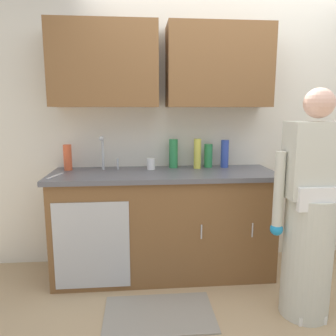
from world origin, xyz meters
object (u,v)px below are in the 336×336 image
(sink, at_px, (106,174))
(bottle_soap, at_px, (208,156))
(person_at_sink, at_px, (310,223))
(bottle_water_short, at_px, (68,157))
(bottle_dish_liquid, at_px, (225,154))
(knife_on_counter, at_px, (55,176))
(cup_by_sink, at_px, (151,164))
(bottle_cleaner_spray, at_px, (197,154))
(bottle_water_tall, at_px, (173,153))

(sink, distance_m, bottle_soap, 0.96)
(person_at_sink, xyz_separation_m, bottle_water_short, (-1.82, 0.88, 0.36))
(bottle_dish_liquid, height_order, knife_on_counter, bottle_dish_liquid)
(person_at_sink, relative_size, bottle_soap, 7.40)
(cup_by_sink, distance_m, knife_on_counter, 0.83)
(person_at_sink, distance_m, cup_by_sink, 1.40)
(sink, bearing_deg, bottle_water_short, 156.55)
(bottle_dish_liquid, height_order, cup_by_sink, bottle_dish_liquid)
(person_at_sink, relative_size, bottle_dish_liquid, 6.28)
(bottle_soap, height_order, cup_by_sink, bottle_soap)
(bottle_water_short, height_order, knife_on_counter, bottle_water_short)
(sink, xyz_separation_m, bottle_cleaner_spray, (0.82, 0.14, 0.15))
(bottle_soap, bearing_deg, sink, -168.43)
(cup_by_sink, bearing_deg, bottle_soap, 7.55)
(bottle_water_short, xyz_separation_m, knife_on_counter, (-0.05, -0.27, -0.11))
(cup_by_sink, bearing_deg, bottle_dish_liquid, 4.27)
(person_at_sink, height_order, bottle_cleaner_spray, person_at_sink)
(person_at_sink, relative_size, cup_by_sink, 15.57)
(bottle_water_tall, relative_size, knife_on_counter, 1.11)
(person_at_sink, xyz_separation_m, bottle_water_tall, (-0.87, 0.92, 0.38))
(sink, height_order, bottle_dish_liquid, sink)
(bottle_water_short, bearing_deg, bottle_cleaner_spray, -0.70)
(bottle_dish_liquid, xyz_separation_m, cup_by_sink, (-0.70, -0.05, -0.08))
(sink, distance_m, bottle_dish_liquid, 1.11)
(bottle_cleaner_spray, distance_m, bottle_water_short, 1.17)
(sink, xyz_separation_m, bottle_water_tall, (0.60, 0.20, 0.15))
(bottle_water_short, relative_size, cup_by_sink, 2.21)
(bottle_cleaner_spray, relative_size, knife_on_counter, 1.14)
(bottle_water_tall, relative_size, cup_by_sink, 2.57)
(bottle_water_tall, distance_m, bottle_cleaner_spray, 0.22)
(bottle_cleaner_spray, height_order, cup_by_sink, bottle_cleaner_spray)
(sink, distance_m, cup_by_sink, 0.41)
(bottle_water_short, distance_m, knife_on_counter, 0.30)
(sink, relative_size, bottle_water_tall, 1.87)
(sink, xyz_separation_m, bottle_water_short, (-0.35, 0.15, 0.13))
(person_at_sink, relative_size, bottle_water_tall, 6.06)
(sink, height_order, bottle_water_short, sink)
(cup_by_sink, bearing_deg, bottle_cleaner_spray, 2.57)
(bottle_cleaner_spray, bearing_deg, cup_by_sink, -177.43)
(bottle_dish_liquid, bearing_deg, sink, -171.04)
(sink, relative_size, bottle_cleaner_spray, 1.82)
(person_at_sink, distance_m, bottle_water_tall, 1.32)
(bottle_cleaner_spray, distance_m, knife_on_counter, 1.26)
(person_at_sink, distance_m, bottle_cleaner_spray, 1.15)
(bottle_cleaner_spray, height_order, bottle_soap, bottle_cleaner_spray)
(sink, bearing_deg, bottle_soap, 11.57)
(bottle_water_tall, xyz_separation_m, knife_on_counter, (-1.01, -0.31, -0.13))
(bottle_cleaner_spray, bearing_deg, person_at_sink, -53.17)
(bottle_water_tall, distance_m, knife_on_counter, 1.06)
(sink, bearing_deg, bottle_water_tall, 17.99)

